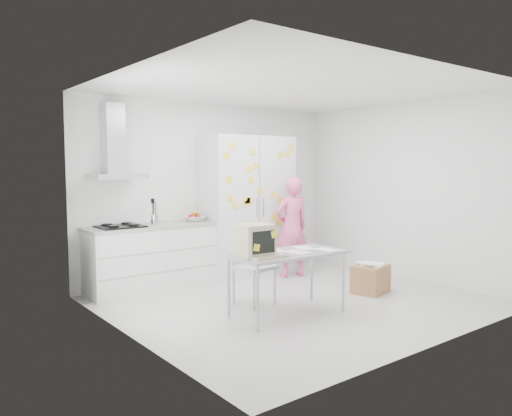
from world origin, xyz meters
TOP-DOWN VIEW (x-y plane):
  - floor at (0.00, 0.00)m, footprint 4.50×4.00m
  - walls at (0.00, 0.72)m, footprint 4.52×4.01m
  - ceiling at (0.00, 0.00)m, footprint 4.50×4.00m
  - counter_run at (-1.20, 1.70)m, footprint 1.84×0.63m
  - range_hood at (-1.65, 1.84)m, footprint 0.70×0.48m
  - tall_cabinet at (0.45, 1.67)m, footprint 1.50×0.68m
  - person at (0.89, 1.10)m, footprint 0.62×0.46m
  - desk at (-0.76, -0.32)m, footprint 1.40×0.75m
  - chair at (-0.55, 0.28)m, footprint 0.50×0.50m
  - cardboard_box at (1.09, -0.31)m, footprint 0.55×0.48m

SIDE VIEW (x-z plane):
  - floor at x=0.00m, z-range -0.02..0.00m
  - cardboard_box at x=1.09m, z-range -0.01..0.41m
  - counter_run at x=-1.20m, z-range -0.17..1.11m
  - chair at x=-0.55m, z-range 0.07..1.06m
  - person at x=0.89m, z-range 0.00..1.56m
  - desk at x=-0.76m, z-range 0.28..1.38m
  - tall_cabinet at x=0.45m, z-range 0.00..2.20m
  - walls at x=0.00m, z-range 0.00..2.70m
  - range_hood at x=-1.65m, z-range 1.45..2.46m
  - ceiling at x=0.00m, z-range 2.69..2.71m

